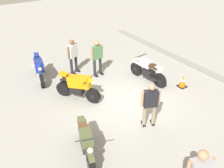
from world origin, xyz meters
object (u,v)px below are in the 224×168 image
object	(u,v)px
motorcycle_orange_sportbike	(78,86)
person_in_black_shirt	(150,103)
motorcycle_olive_vintage	(86,142)
traffic_cone	(183,81)
motorcycle_blue_sportbike	(39,68)
motorcycle_silver_cruiser	(148,71)
person_in_green_shirt	(97,56)
person_in_white_shirt	(73,54)

from	to	relation	value
motorcycle_orange_sportbike	person_in_black_shirt	bearing A→B (deg)	-8.73
motorcycle_olive_vintage	traffic_cone	distance (m)	5.50
motorcycle_blue_sportbike	person_in_black_shirt	distance (m)	5.53
motorcycle_silver_cruiser	motorcycle_orange_sportbike	size ratio (longest dim) A/B	1.20
person_in_green_shirt	traffic_cone	xyz separation A→B (m)	(2.97, 2.54, -0.72)
motorcycle_orange_sportbike	traffic_cone	distance (m)	4.53
motorcycle_silver_cruiser	motorcycle_orange_sportbike	world-z (taller)	motorcycle_orange_sportbike
person_in_black_shirt	traffic_cone	world-z (taller)	person_in_black_shirt
motorcycle_orange_sportbike	person_in_white_shirt	xyz separation A→B (m)	(-2.12, 0.83, 0.36)
motorcycle_orange_sportbike	person_in_green_shirt	world-z (taller)	person_in_green_shirt
person_in_white_shirt	person_in_black_shirt	xyz separation A→B (m)	(4.96, 0.42, -0.01)
person_in_white_shirt	person_in_black_shirt	distance (m)	4.97
person_in_green_shirt	person_in_white_shirt	size ratio (longest dim) A/B	1.02
motorcycle_blue_sportbike	motorcycle_orange_sportbike	bearing A→B (deg)	31.02
person_in_green_shirt	person_in_black_shirt	distance (m)	4.16
motorcycle_silver_cruiser	traffic_cone	size ratio (longest dim) A/B	3.94
person_in_black_shirt	motorcycle_blue_sportbike	bearing A→B (deg)	44.78
motorcycle_silver_cruiser	person_in_green_shirt	bearing A→B (deg)	35.96
person_in_white_shirt	person_in_black_shirt	size ratio (longest dim) A/B	1.00
person_in_black_shirt	person_in_green_shirt	bearing A→B (deg)	17.66
motorcycle_blue_sportbike	traffic_cone	bearing A→B (deg)	63.99
traffic_cone	motorcycle_olive_vintage	bearing A→B (deg)	-77.57
motorcycle_olive_vintage	person_in_black_shirt	size ratio (longest dim) A/B	1.15
person_in_white_shirt	person_in_black_shirt	bearing A→B (deg)	-18.06
motorcycle_silver_cruiser	person_in_green_shirt	world-z (taller)	person_in_green_shirt
motorcycle_olive_vintage	motorcycle_silver_cruiser	distance (m)	5.04
motorcycle_orange_sportbike	person_in_white_shirt	size ratio (longest dim) A/B	1.04
person_in_green_shirt	person_in_white_shirt	world-z (taller)	person_in_green_shirt
motorcycle_olive_vintage	motorcycle_orange_sportbike	world-z (taller)	motorcycle_orange_sportbike
motorcycle_blue_sportbike	motorcycle_olive_vintage	xyz separation A→B (m)	(5.14, -0.40, -0.11)
motorcycle_olive_vintage	motorcycle_silver_cruiser	bearing A→B (deg)	135.67
motorcycle_orange_sportbike	person_in_green_shirt	distance (m)	2.15
motorcycle_silver_cruiser	person_in_black_shirt	distance (m)	3.16
motorcycle_olive_vintage	person_in_black_shirt	distance (m)	2.46
motorcycle_orange_sportbike	motorcycle_silver_cruiser	bearing A→B (deg)	49.94
motorcycle_orange_sportbike	person_in_black_shirt	world-z (taller)	person_in_black_shirt
motorcycle_silver_cruiser	motorcycle_olive_vintage	bearing A→B (deg)	112.10
motorcycle_blue_sportbike	person_in_black_shirt	world-z (taller)	person_in_black_shirt
person_in_black_shirt	traffic_cone	xyz separation A→B (m)	(-1.18, 2.94, -0.69)
motorcycle_silver_cruiser	person_in_black_shirt	bearing A→B (deg)	133.76
motorcycle_orange_sportbike	motorcycle_blue_sportbike	bearing A→B (deg)	165.83
motorcycle_olive_vintage	motorcycle_orange_sportbike	xyz separation A→B (m)	(-2.84, 1.16, 0.11)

